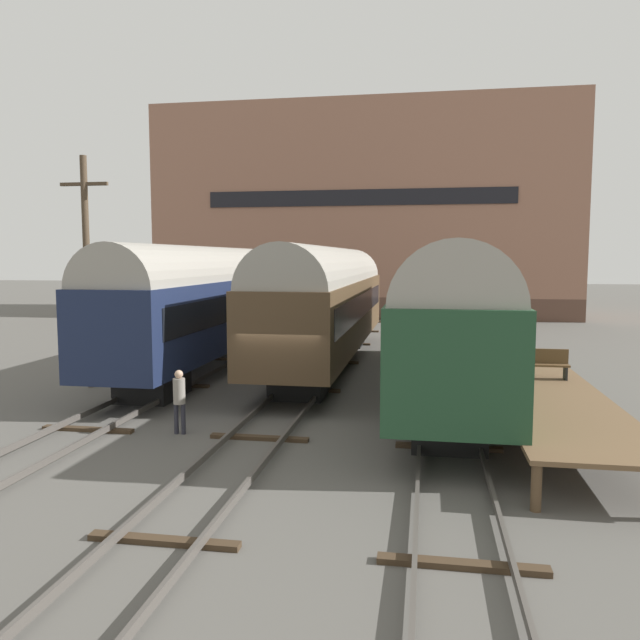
{
  "coord_description": "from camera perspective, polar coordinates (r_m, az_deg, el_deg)",
  "views": [
    {
      "loc": [
        4.2,
        -18.31,
        4.71
      ],
      "look_at": [
        0.0,
        6.41,
        2.2
      ],
      "focal_mm": 35.0,
      "sensor_mm": 36.0,
      "label": 1
    }
  ],
  "objects": [
    {
      "name": "ground_plane",
      "position": [
        19.36,
        -3.22,
        -8.37
      ],
      "size": [
        200.0,
        200.0,
        0.0
      ],
      "primitive_type": "plane",
      "color": "#56544F"
    },
    {
      "name": "track_left",
      "position": [
        20.92,
        -16.32,
        -7.13
      ],
      "size": [
        2.6,
        60.0,
        0.26
      ],
      "color": "#4C4742",
      "rests_on": "ground"
    },
    {
      "name": "track_middle",
      "position": [
        19.33,
        -3.22,
        -7.96
      ],
      "size": [
        2.6,
        60.0,
        0.26
      ],
      "color": "#4C4742",
      "rests_on": "ground"
    },
    {
      "name": "track_right",
      "position": [
        18.88,
        11.37,
        -8.4
      ],
      "size": [
        2.6,
        60.0,
        0.26
      ],
      "color": "#4C4742",
      "rests_on": "ground"
    },
    {
      "name": "train_car_green",
      "position": [
        22.11,
        11.23,
        0.91
      ],
      "size": [
        3.05,
        18.96,
        5.11
      ],
      "color": "black",
      "rests_on": "ground"
    },
    {
      "name": "train_car_brown",
      "position": [
        27.25,
        0.76,
        1.98
      ],
      "size": [
        3.11,
        18.88,
        5.19
      ],
      "color": "black",
      "rests_on": "ground"
    },
    {
      "name": "train_car_navy",
      "position": [
        26.88,
        -10.0,
        1.88
      ],
      "size": [
        2.94,
        17.85,
        5.18
      ],
      "color": "black",
      "rests_on": "ground"
    },
    {
      "name": "station_platform",
      "position": [
        17.92,
        20.45,
        -6.84
      ],
      "size": [
        2.89,
        11.21,
        1.01
      ],
      "color": "brown",
      "rests_on": "ground"
    },
    {
      "name": "bench",
      "position": [
        20.38,
        19.87,
        -3.7
      ],
      "size": [
        1.4,
        0.4,
        0.91
      ],
      "color": "brown",
      "rests_on": "station_platform"
    },
    {
      "name": "person_worker",
      "position": [
        17.16,
        -12.75,
        -6.76
      ],
      "size": [
        0.32,
        0.32,
        1.74
      ],
      "color": "#282833",
      "rests_on": "ground"
    },
    {
      "name": "utility_pole",
      "position": [
        23.97,
        -20.52,
        4.42
      ],
      "size": [
        1.8,
        0.24,
        8.31
      ],
      "color": "#473828",
      "rests_on": "ground"
    },
    {
      "name": "warehouse_building",
      "position": [
        53.87,
        4.17,
        9.64
      ],
      "size": [
        33.39,
        11.71,
        16.81
      ],
      "color": "brown",
      "rests_on": "ground"
    }
  ]
}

